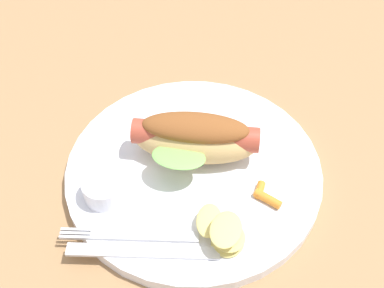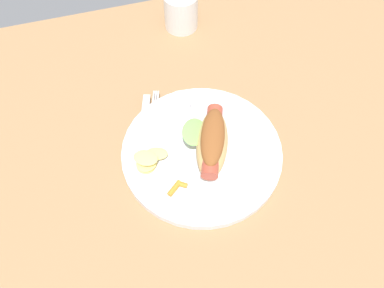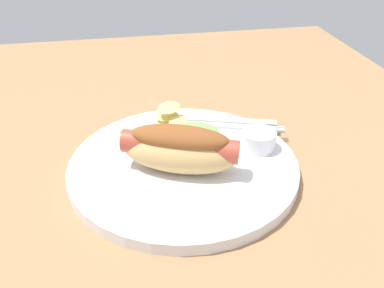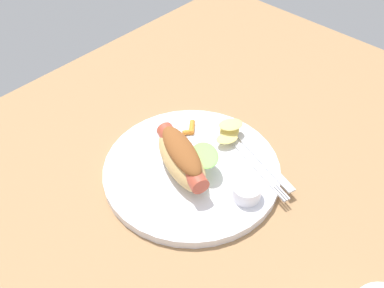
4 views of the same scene
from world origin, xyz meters
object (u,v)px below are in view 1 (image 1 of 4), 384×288
plate (194,171)px  hot_dog (195,137)px  chips_pile (224,233)px  carrot_garnish (265,196)px  fork (133,235)px  sauce_ramekin (104,189)px  knife (143,251)px

plate → hot_dog: (1.63, -0.63, 3.96)cm
chips_pile → carrot_garnish: 7.11cm
fork → chips_pile: (-2.94, -9.01, 1.09)cm
hot_dog → sauce_ramekin: 11.75cm
fork → plate: bearing=-122.5°
chips_pile → carrot_garnish: bearing=-58.4°
plate → carrot_garnish: (-6.45, -6.32, 1.28)cm
sauce_ramekin → chips_pile: size_ratio=0.64×
knife → carrot_garnish: carrot_garnish is taller
knife → carrot_garnish: bearing=-151.0°
hot_dog → sauce_ramekin: size_ratio=3.31×
plate → fork: size_ratio=2.11×
plate → hot_dog: bearing=-21.1°
fork → chips_pile: 9.54cm
sauce_ramekin → carrot_garnish: bearing=-107.1°
fork → carrot_garnish: (0.76, -15.03, 0.28)cm
fork → carrot_garnish: carrot_garnish is taller
knife → fork: bearing=-55.0°
sauce_ramekin → hot_dog: bearing=-75.6°
plate → fork: (-7.21, 8.71, 1.00)cm
hot_dog → carrot_garnish: (-8.09, -5.69, -2.68)cm
sauce_ramekin → knife: (-8.08, -2.55, -1.08)cm
knife → chips_pile: bearing=-168.0°
plate → sauce_ramekin: bearing=96.7°
plate → sauce_ramekin: size_ratio=6.40×
carrot_garnish → chips_pile: bearing=121.6°
hot_dog → carrot_garnish: bearing=147.1°
fork → hot_dog: bearing=-118.7°
chips_pile → carrot_garnish: size_ratio=1.81×
sauce_ramekin → knife: sauce_ramekin is taller
knife → carrot_garnish: (2.86, -14.37, 0.30)cm
chips_pile → sauce_ramekin: bearing=50.8°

